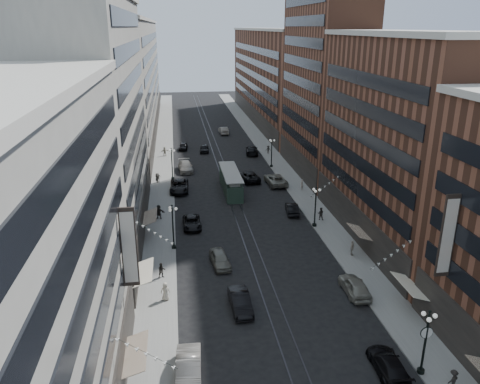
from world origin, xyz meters
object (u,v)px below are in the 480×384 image
lamppost_se_far (315,205)px  car_5 (240,302)px  car_8 (186,166)px  pedestrian_1 (165,291)px  car_9 (183,146)px  pedestrian_2 (162,270)px  lamppost_se_near (426,339)px  pedestrian_extra_0 (165,151)px  pedestrian_8 (302,185)px  car_extra_0 (220,259)px  pedestrian_extra_1 (157,178)px  car_1 (189,370)px  car_11 (275,179)px  car_14 (223,130)px  pedestrian_4 (352,248)px  pedestrian_7 (321,214)px  car_13 (204,149)px  pedestrian_6 (158,178)px  car_10 (292,209)px  car_3 (389,365)px  car_7 (179,186)px  car_4 (355,286)px  car_12 (252,150)px  pedestrian_9 (268,150)px  pedestrian_5 (159,212)px  pedestrian_3 (453,379)px  streetcar (231,182)px  lamppost_sw_far (173,225)px  lamppost_sw_mid (172,162)px  lamppost_se_mid (272,151)px  car_2 (192,223)px

lamppost_se_far → car_5: size_ratio=1.12×
car_8 → pedestrian_1: bearing=-98.0°
car_9 → pedestrian_2: bearing=-87.5°
lamppost_se_near → pedestrian_extra_0: lamppost_se_near is taller
car_9 → pedestrian_8: 34.60m
car_5 → car_9: 61.39m
car_extra_0 → pedestrian_extra_1: bearing=98.0°
car_1 → car_11: car_11 is taller
car_14 → pedestrian_extra_0: size_ratio=2.90×
pedestrian_extra_1 → pedestrian_4: bearing=173.1°
lamppost_se_near → car_9: lamppost_se_near is taller
pedestrian_7 → pedestrian_extra_1: 29.68m
car_13 → pedestrian_6: bearing=-111.4°
car_8 → pedestrian_7: bearing=-59.7°
pedestrian_7 → pedestrian_8: bearing=-72.3°
car_10 → car_3: bearing=96.1°
car_7 → car_4: bearing=-61.0°
car_12 → pedestrian_9: bearing=179.3°
lamppost_se_far → pedestrian_8: bearing=81.4°
car_4 → pedestrian_7: pedestrian_7 is taller
car_4 → pedestrian_5: size_ratio=2.59×
lamppost_se_far → pedestrian_extra_0: lamppost_se_far is taller
car_3 → pedestrian_8: (4.56, 41.85, 0.27)m
car_7 → pedestrian_6: bearing=128.4°
car_5 → car_9: size_ratio=1.14×
car_1 → pedestrian_3: car_1 is taller
car_13 → car_12: bearing=-14.2°
pedestrian_extra_1 → streetcar: bearing=-159.8°
car_10 → pedestrian_extra_0: 38.24m
lamppost_se_far → pedestrian_6: size_ratio=3.50×
pedestrian_5 → pedestrian_9: pedestrian_5 is taller
car_4 → pedestrian_3: car_4 is taller
lamppost_sw_far → pedestrian_2: lamppost_sw_far is taller
pedestrian_extra_1 → pedestrian_5: bearing=138.3°
streetcar → pedestrian_extra_0: (-10.68, 23.03, -0.45)m
lamppost_se_near → car_4: bearing=93.9°
pedestrian_1 → pedestrian_6: size_ratio=1.18×
car_8 → pedestrian_7: 31.21m
lamppost_sw_mid → pedestrian_4: size_ratio=3.09×
car_10 → pedestrian_9: pedestrian_9 is taller
pedestrian_1 → car_13: bearing=-93.8°
car_8 → pedestrian_6: size_ratio=3.81×
car_8 → pedestrian_extra_0: pedestrian_extra_0 is taller
lamppost_se_mid → car_7: size_ratio=0.88×
lamppost_sw_far → pedestrian_5: size_ratio=2.83×
car_2 → pedestrian_extra_1: 19.86m
car_5 → pedestrian_5: size_ratio=2.54×
pedestrian_1 → pedestrian_5: (-1.08, 20.57, 0.05)m
car_3 → car_7: bearing=-68.4°
lamppost_se_near → lamppost_se_mid: same height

